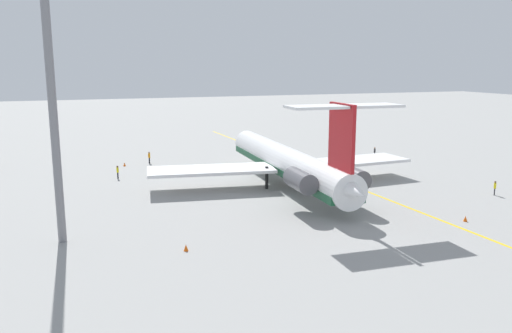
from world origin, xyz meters
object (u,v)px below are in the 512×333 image
(main_jetliner, at_px, (289,163))
(safety_cone_wingtip, at_px, (465,219))
(ground_crew_near_tail, at_px, (118,170))
(ground_crew_portside, at_px, (495,186))
(safety_cone_tail, at_px, (124,164))
(light_mast, at_px, (49,55))
(ground_crew_near_nose, at_px, (149,156))
(safety_cone_nose, at_px, (186,248))
(ground_crew_starboard, at_px, (375,151))

(main_jetliner, bearing_deg, safety_cone_wingtip, -149.21)
(ground_crew_near_tail, distance_m, ground_crew_portside, 47.06)
(main_jetliner, distance_m, safety_cone_wingtip, 21.88)
(safety_cone_tail, height_order, light_mast, light_mast)
(main_jetliner, xyz_separation_m, safety_cone_wingtip, (-19.12, -10.26, -2.82))
(ground_crew_near_tail, relative_size, safety_cone_wingtip, 3.21)
(ground_crew_near_nose, xyz_separation_m, safety_cone_tail, (-0.90, 3.85, -0.88))
(main_jetliner, distance_m, ground_crew_portside, 24.14)
(main_jetliner, distance_m, safety_cone_nose, 24.70)
(ground_crew_portside, height_order, light_mast, light_mast)
(ground_crew_starboard, relative_size, safety_cone_tail, 3.20)
(safety_cone_nose, height_order, safety_cone_tail, same)
(ground_crew_near_nose, distance_m, ground_crew_portside, 48.38)
(ground_crew_near_tail, relative_size, light_mast, 0.06)
(ground_crew_starboard, relative_size, light_mast, 0.06)
(light_mast, bearing_deg, ground_crew_portside, -90.37)
(safety_cone_nose, distance_m, light_mast, 19.06)
(safety_cone_tail, bearing_deg, safety_cone_nose, -179.02)
(ground_crew_starboard, bearing_deg, ground_crew_near_tail, 27.49)
(safety_cone_nose, bearing_deg, safety_cone_wingtip, -93.00)
(ground_crew_near_nose, distance_m, safety_cone_tail, 4.05)
(ground_crew_starboard, xyz_separation_m, safety_cone_nose, (-31.72, 38.44, -0.84))
(ground_crew_portside, relative_size, ground_crew_starboard, 0.96)
(main_jetliner, bearing_deg, safety_cone_tail, 42.87)
(main_jetliner, height_order, ground_crew_near_nose, main_jetliner)
(ground_crew_starboard, bearing_deg, main_jetliner, 58.25)
(ground_crew_near_nose, height_order, safety_cone_wingtip, ground_crew_near_nose)
(safety_cone_nose, bearing_deg, ground_crew_near_tail, 4.67)
(safety_cone_nose, xyz_separation_m, light_mast, (5.93, 9.45, 15.46))
(main_jetliner, distance_m, ground_crew_near_tail, 23.10)
(ground_crew_near_tail, bearing_deg, safety_cone_tail, -128.59)
(ground_crew_near_nose, bearing_deg, main_jetliner, -8.35)
(ground_crew_starboard, bearing_deg, safety_cone_wingtip, 96.43)
(safety_cone_wingtip, relative_size, light_mast, 0.02)
(main_jetliner, distance_m, light_mast, 31.59)
(safety_cone_nose, relative_size, light_mast, 0.02)
(main_jetliner, relative_size, light_mast, 1.34)
(safety_cone_nose, relative_size, safety_cone_wingtip, 1.00)
(ground_crew_portside, relative_size, safety_cone_nose, 3.07)
(ground_crew_portside, bearing_deg, safety_cone_tail, 14.79)
(ground_crew_portside, distance_m, ground_crew_starboard, 26.10)
(ground_crew_portside, xyz_separation_m, light_mast, (0.31, 47.25, 14.66))
(ground_crew_near_nose, height_order, light_mast, light_mast)
(ground_crew_near_nose, xyz_separation_m, ground_crew_near_tail, (-9.43, 5.64, -0.04))
(light_mast, bearing_deg, ground_crew_near_tail, -16.22)
(ground_crew_near_nose, relative_size, safety_cone_nose, 3.32)
(ground_crew_near_nose, xyz_separation_m, ground_crew_portside, (-33.80, -34.61, -0.09))
(light_mast, bearing_deg, safety_cone_wingtip, -101.34)
(main_jetliner, relative_size, safety_cone_wingtip, 70.73)
(ground_crew_portside, distance_m, safety_cone_nose, 38.23)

